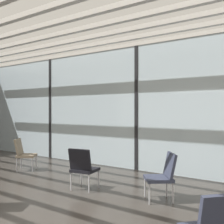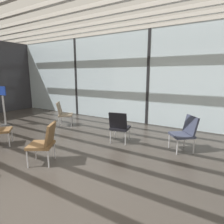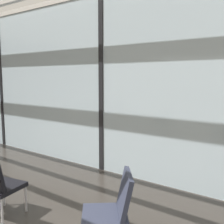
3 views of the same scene
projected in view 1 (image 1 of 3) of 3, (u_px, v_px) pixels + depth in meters
glass_curtain_wall at (137, 108)px, 7.72m from camera, size 14.00×0.08×3.44m
window_mullion_0 at (51, 108)px, 9.76m from camera, size 0.10×0.12×3.44m
window_mullion_1 at (137, 108)px, 7.72m from camera, size 0.10×0.12×3.44m
ceiling_slats at (44, 9)px, 5.03m from camera, size 13.72×6.72×0.10m
parked_airplane at (159, 104)px, 12.70m from camera, size 13.92×3.85×3.85m
lounge_chair_0 at (23, 152)px, 7.67m from camera, size 0.71×0.70×0.87m
lounge_chair_3 at (163, 173)px, 5.09m from camera, size 0.71×0.70×0.87m
lounge_chair_4 at (83, 166)px, 5.75m from camera, size 0.57×0.61×0.87m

